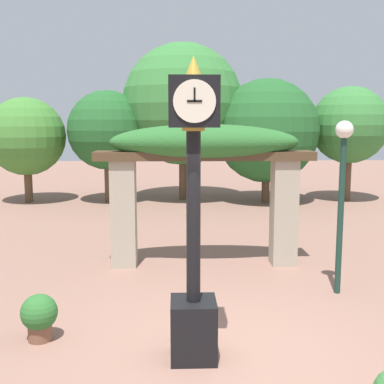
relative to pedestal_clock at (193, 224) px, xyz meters
The scene contains 6 objects.
ground_plane 1.71m from the pedestal_clock, 14.85° to the left, with size 60.00×60.00×0.00m, color #8E6656.
pedestal_clock is the anchor object (origin of this frame).
pergola 3.91m from the pedestal_clock, 84.69° to the left, with size 4.29×1.09×2.82m.
potted_plant_near_right 2.47m from the pedestal_clock, 164.80° to the left, with size 0.48×0.48×0.63m.
lamp_post 3.34m from the pedestal_clock, 40.85° to the left, with size 0.29×0.29×2.88m.
tree_line 11.92m from the pedestal_clock, 87.41° to the left, with size 14.30×4.84×5.68m.
Camera 1 is at (-0.57, -5.63, 2.86)m, focal length 45.00 mm.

